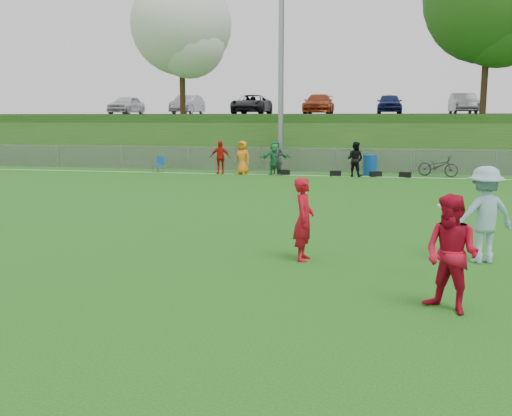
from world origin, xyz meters
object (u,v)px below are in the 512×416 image
(player_red_left, at_px, (304,219))
(bicycle, at_px, (438,166))
(player_red_center, at_px, (452,254))
(frisbee, at_px, (446,206))
(player_blue, at_px, (484,215))
(recycling_bin, at_px, (370,165))

(player_red_left, relative_size, bicycle, 0.85)
(player_red_center, height_order, frisbee, player_red_center)
(player_red_center, relative_size, frisbee, 5.81)
(player_blue, xyz_separation_m, recycling_bin, (-2.33, 17.29, -0.45))
(recycling_bin, bearing_deg, player_blue, -82.34)
(player_red_left, distance_m, frisbee, 2.84)
(player_blue, bearing_deg, player_red_left, -12.18)
(player_blue, distance_m, recycling_bin, 17.45)
(player_red_center, relative_size, player_blue, 0.92)
(frisbee, relative_size, recycling_bin, 0.30)
(player_blue, bearing_deg, frisbee, 39.01)
(player_red_center, bearing_deg, bicycle, 122.43)
(player_red_left, bearing_deg, player_blue, -78.03)
(player_red_center, xyz_separation_m, frisbee, (0.09, 1.62, 0.47))
(bicycle, bearing_deg, recycling_bin, 113.25)
(player_red_left, xyz_separation_m, recycling_bin, (1.18, 17.83, -0.33))
(player_red_center, bearing_deg, player_blue, 110.37)
(player_blue, relative_size, frisbee, 6.35)
(player_red_left, distance_m, bicycle, 18.38)
(player_red_center, bearing_deg, player_red_left, 171.11)
(frisbee, bearing_deg, recycling_bin, 94.28)
(player_red_center, height_order, player_blue, player_blue)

